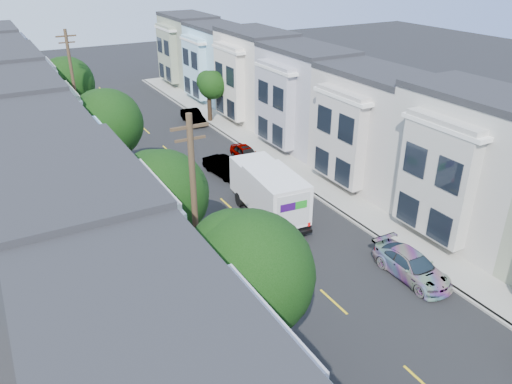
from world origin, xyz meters
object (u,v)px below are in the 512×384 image
(tree_b, at_px, (247,276))
(parked_left_c, at_px, (256,336))
(parked_right_c, at_px, (246,154))
(tree_c, at_px, (161,196))
(utility_pole_far, at_px, (75,91))
(utility_pole_near, at_px, (196,226))
(lead_sedan, at_px, (224,167))
(parked_left_d, at_px, (162,217))
(tree_e, at_px, (67,83))
(tree_far_r, at_px, (211,86))
(parked_right_d, at_px, (193,117))
(tree_d, at_px, (107,124))
(parked_right_b, at_px, (412,266))
(fedex_truck, at_px, (269,191))

(tree_b, bearing_deg, parked_left_c, 52.81)
(tree_b, relative_size, parked_right_c, 2.05)
(tree_c, height_order, parked_right_c, tree_c)
(utility_pole_far, bearing_deg, tree_b, -90.00)
(utility_pole_near, bearing_deg, lead_sedan, 60.59)
(utility_pole_near, bearing_deg, utility_pole_far, 90.00)
(parked_left_c, xyz_separation_m, parked_left_d, (0.00, 12.26, 0.06))
(parked_left_c, height_order, parked_left_d, parked_left_d)
(parked_left_d, bearing_deg, tree_e, 97.75)
(tree_far_r, bearing_deg, lead_sedan, -111.04)
(parked_left_d, height_order, parked_right_d, parked_left_d)
(parked_left_c, relative_size, parked_right_c, 1.02)
(tree_b, xyz_separation_m, tree_d, (0.00, 19.94, -0.16))
(tree_b, xyz_separation_m, lead_sedan, (8.29, 19.43, -4.81))
(utility_pole_near, xyz_separation_m, parked_left_d, (1.40, 9.38, -4.46))
(tree_e, distance_m, lead_sedan, 17.61)
(utility_pole_near, xyz_separation_m, parked_right_b, (11.20, -2.29, -4.46))
(tree_d, bearing_deg, lead_sedan, -3.50)
(tree_d, relative_size, fedex_truck, 1.11)
(parked_left_c, bearing_deg, parked_right_d, 67.00)
(tree_d, height_order, parked_right_c, tree_d)
(tree_c, bearing_deg, tree_far_r, 60.10)
(tree_c, relative_size, parked_right_d, 1.73)
(tree_b, distance_m, tree_far_r, 34.82)
(tree_d, xyz_separation_m, parked_left_d, (1.40, -5.83, -4.63))
(tree_b, relative_size, tree_far_r, 1.52)
(parked_right_c, distance_m, parked_right_d, 11.31)
(parked_right_c, bearing_deg, lead_sedan, -148.29)
(utility_pole_near, distance_m, lead_sedan, 17.47)
(tree_b, distance_m, utility_pole_far, 30.72)
(parked_right_d, bearing_deg, fedex_truck, -95.10)
(parked_left_c, xyz_separation_m, parked_right_b, (9.80, 0.58, 0.06))
(parked_right_c, bearing_deg, tree_c, -132.95)
(tree_e, bearing_deg, tree_far_r, -9.36)
(utility_pole_far, xyz_separation_m, parked_left_c, (1.40, -28.87, -4.52))
(tree_b, xyz_separation_m, parked_right_c, (11.20, 21.22, -4.86))
(utility_pole_near, height_order, fedex_truck, utility_pole_near)
(tree_e, height_order, parked_left_d, tree_e)
(tree_e, distance_m, parked_right_d, 12.15)
(tree_c, relative_size, parked_right_c, 1.82)
(tree_far_r, relative_size, utility_pole_far, 0.52)
(fedex_truck, relative_size, parked_left_d, 1.39)
(parked_right_b, bearing_deg, tree_e, 109.85)
(tree_c, height_order, parked_left_d, tree_c)
(parked_right_c, bearing_deg, parked_left_d, -143.93)
(tree_c, relative_size, tree_far_r, 1.36)
(tree_c, distance_m, tree_d, 10.74)
(tree_b, height_order, parked_right_b, tree_b)
(lead_sedan, relative_size, parked_left_d, 0.81)
(tree_b, bearing_deg, tree_d, 90.00)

